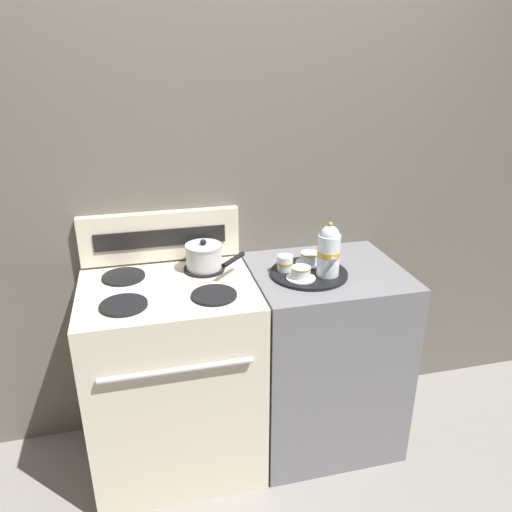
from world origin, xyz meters
name	(u,v)px	position (x,y,z in m)	size (l,w,h in m)	color
ground_plane	(248,443)	(0.00, 0.00, 0.00)	(6.00, 6.00, 0.00)	gray
wall_back	(232,220)	(0.00, 0.33, 1.10)	(6.00, 0.05, 2.20)	#666056
stove	(174,377)	(-0.35, 0.00, 0.47)	(0.75, 0.63, 0.95)	beige
control_panel	(161,236)	(-0.35, 0.28, 1.06)	(0.74, 0.05, 0.23)	beige
side_counter	(322,356)	(0.38, 0.00, 0.47)	(0.69, 0.61, 0.93)	slate
saucepan	(205,256)	(-0.17, 0.13, 1.00)	(0.26, 0.26, 0.14)	#B7B7BC
serving_tray	(309,273)	(0.28, -0.03, 0.94)	(0.35, 0.35, 0.01)	black
teapot	(329,251)	(0.35, -0.08, 1.06)	(0.10, 0.16, 0.25)	silver
teacup_left	(301,273)	(0.22, -0.09, 0.98)	(0.13, 0.13, 0.05)	silver
teacup_right	(310,258)	(0.31, 0.06, 0.98)	(0.13, 0.13, 0.05)	silver
creamer_jug	(285,263)	(0.18, 0.02, 0.98)	(0.07, 0.07, 0.07)	silver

